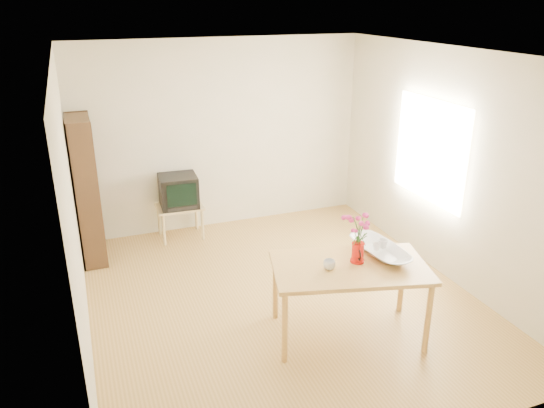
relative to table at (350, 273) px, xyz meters
name	(u,v)px	position (x,y,z in m)	size (l,w,h in m)	color
room	(285,186)	(-0.32, 0.83, 0.63)	(4.50, 4.50, 4.50)	olive
table	(350,273)	(0.00, 0.00, 0.00)	(1.60, 1.15, 0.75)	#B3823D
tv_stand	(180,211)	(-1.05, 2.80, -0.28)	(0.60, 0.45, 0.46)	tan
bookshelf	(87,195)	(-2.20, 2.58, 0.17)	(0.28, 0.70, 1.80)	black
pitcher	(357,253)	(0.10, 0.04, 0.17)	(0.13, 0.21, 0.20)	red
flowers	(359,228)	(0.10, 0.04, 0.43)	(0.23, 0.23, 0.32)	#EA3790
mug	(329,265)	(-0.22, 0.01, 0.12)	(0.11, 0.11, 0.09)	white
bowl	(381,231)	(0.39, 0.12, 0.32)	(0.51, 0.51, 0.48)	white
teacup_a	(377,236)	(0.35, 0.12, 0.27)	(0.07, 0.07, 0.06)	white
teacup_b	(384,234)	(0.43, 0.14, 0.28)	(0.08, 0.08, 0.07)	white
television	(178,190)	(-1.05, 2.81, 0.01)	(0.51, 0.48, 0.42)	black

